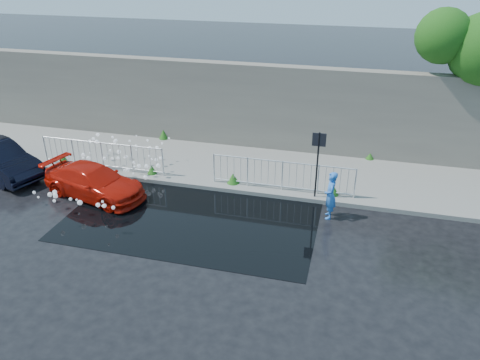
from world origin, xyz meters
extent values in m
plane|color=black|center=(0.00, 0.00, 0.00)|extent=(90.00, 90.00, 0.00)
cube|color=gray|center=(0.00, 5.00, 0.07)|extent=(30.00, 4.00, 0.15)
cube|color=gray|center=(0.00, 3.00, 0.08)|extent=(30.00, 0.25, 0.16)
cube|color=#655E55|center=(0.00, 7.20, 1.90)|extent=(30.00, 0.60, 3.50)
cube|color=black|center=(0.50, 1.00, 0.01)|extent=(8.00, 5.00, 0.01)
cylinder|color=black|center=(4.20, 3.10, 1.25)|extent=(0.06, 0.06, 2.50)
cube|color=black|center=(4.20, 3.10, 2.25)|extent=(0.45, 0.04, 0.45)
sphere|color=#124410|center=(8.00, 7.40, 5.00)|extent=(2.01, 2.01, 2.01)
cylinder|color=silver|center=(-6.50, 3.35, 0.70)|extent=(0.05, 0.05, 1.10)
cylinder|color=silver|center=(-1.50, 3.35, 0.70)|extent=(0.05, 0.05, 1.10)
cylinder|color=silver|center=(-4.00, 3.35, 1.22)|extent=(5.00, 0.04, 0.04)
cylinder|color=silver|center=(-4.00, 3.35, 0.27)|extent=(5.00, 0.04, 0.04)
cylinder|color=silver|center=(0.50, 3.35, 0.70)|extent=(0.05, 0.05, 1.10)
cylinder|color=silver|center=(5.50, 3.35, 0.70)|extent=(0.05, 0.05, 1.10)
cylinder|color=silver|center=(3.00, 3.35, 1.22)|extent=(5.00, 0.04, 0.04)
cylinder|color=silver|center=(3.00, 3.35, 0.27)|extent=(5.00, 0.04, 0.04)
cone|color=#265316|center=(-5.80, 3.40, 0.35)|extent=(0.40, 0.40, 0.39)
cone|color=#265316|center=(-2.00, 3.40, 0.32)|extent=(0.36, 0.36, 0.34)
cone|color=#265316|center=(1.20, 3.40, 0.34)|extent=(0.44, 0.44, 0.38)
cone|color=#265316|center=(4.80, 3.40, 0.33)|extent=(0.38, 0.38, 0.36)
cone|color=#265316|center=(-3.00, 6.90, 0.36)|extent=(0.42, 0.42, 0.43)
cone|color=#265316|center=(6.00, 6.90, 0.27)|extent=(0.34, 0.34, 0.25)
sphere|color=white|center=(-2.45, 2.76, 0.38)|extent=(0.07, 0.07, 0.07)
sphere|color=white|center=(-4.99, 4.43, 0.88)|extent=(0.14, 0.14, 0.14)
sphere|color=white|center=(-2.83, 3.92, 0.82)|extent=(0.07, 0.07, 0.07)
sphere|color=white|center=(-1.80, 4.74, 1.10)|extent=(0.08, 0.08, 0.08)
sphere|color=white|center=(-1.71, 3.63, 0.72)|extent=(0.11, 0.11, 0.11)
sphere|color=white|center=(-2.85, 3.95, 0.97)|extent=(0.11, 0.11, 0.11)
sphere|color=white|center=(-2.14, 3.57, 0.79)|extent=(0.08, 0.08, 0.08)
sphere|color=white|center=(-1.60, 3.13, 0.64)|extent=(0.17, 0.17, 0.17)
sphere|color=white|center=(-3.82, 3.67, 0.80)|extent=(0.10, 0.10, 0.10)
sphere|color=white|center=(-3.06, 3.48, 0.70)|extent=(0.12, 0.12, 0.12)
sphere|color=white|center=(-3.89, 4.29, 0.97)|extent=(0.13, 0.13, 0.13)
sphere|color=white|center=(-3.20, 4.71, 1.08)|extent=(0.06, 0.06, 0.06)
sphere|color=white|center=(-4.60, 3.31, 0.53)|extent=(0.15, 0.15, 0.15)
sphere|color=white|center=(-2.76, 2.72, 0.49)|extent=(0.11, 0.11, 0.11)
sphere|color=white|center=(-4.59, 2.27, 0.15)|extent=(0.13, 0.13, 0.13)
sphere|color=white|center=(-4.82, 3.05, 0.44)|extent=(0.10, 0.10, 0.10)
sphere|color=white|center=(-2.65, 4.58, 0.99)|extent=(0.10, 0.10, 0.10)
sphere|color=white|center=(-4.10, 4.43, 1.05)|extent=(0.10, 0.10, 0.10)
sphere|color=white|center=(-2.30, 4.00, 0.93)|extent=(0.14, 0.14, 0.14)
sphere|color=white|center=(-2.15, 2.32, 0.13)|extent=(0.10, 0.10, 0.10)
sphere|color=white|center=(-4.88, 4.61, 0.99)|extent=(0.14, 0.14, 0.14)
sphere|color=white|center=(-5.00, 2.77, 0.49)|extent=(0.08, 0.08, 0.08)
sphere|color=white|center=(-2.58, 3.15, 0.47)|extent=(0.09, 0.09, 0.09)
sphere|color=white|center=(-4.97, 4.13, 0.88)|extent=(0.15, 0.15, 0.15)
sphere|color=white|center=(-3.94, 4.27, 0.91)|extent=(0.13, 0.13, 0.13)
sphere|color=white|center=(-1.94, 2.70, 0.32)|extent=(0.17, 0.17, 0.17)
sphere|color=white|center=(-3.41, 4.53, 0.90)|extent=(0.10, 0.10, 0.10)
sphere|color=white|center=(-3.98, 2.38, 0.35)|extent=(0.10, 0.10, 0.10)
sphere|color=white|center=(-4.31, 2.54, 0.19)|extent=(0.06, 0.06, 0.06)
sphere|color=white|center=(-2.03, 4.56, 0.93)|extent=(0.09, 0.09, 0.09)
sphere|color=white|center=(-2.37, 3.12, 0.54)|extent=(0.16, 0.16, 0.16)
sphere|color=white|center=(-3.91, 3.32, 0.58)|extent=(0.14, 0.14, 0.14)
sphere|color=white|center=(-3.05, 2.57, 0.11)|extent=(0.10, 0.10, 0.10)
sphere|color=white|center=(-2.11, 4.24, 0.87)|extent=(0.13, 0.13, 0.13)
sphere|color=white|center=(-3.40, 3.57, 0.82)|extent=(0.16, 0.16, 0.16)
sphere|color=white|center=(-3.40, 3.45, 0.61)|extent=(0.13, 0.13, 0.13)
sphere|color=white|center=(-3.84, 3.44, 0.71)|extent=(0.08, 0.08, 0.08)
sphere|color=white|center=(-4.79, 3.24, 0.56)|extent=(0.08, 0.08, 0.08)
sphere|color=white|center=(-1.80, 3.43, 0.74)|extent=(0.14, 0.14, 0.14)
sphere|color=white|center=(-2.02, 3.50, 0.71)|extent=(0.08, 0.08, 0.08)
sphere|color=white|center=(-4.79, 4.54, 1.05)|extent=(0.10, 0.10, 0.10)
sphere|color=white|center=(-4.83, 3.36, 0.62)|extent=(0.17, 0.17, 0.17)
sphere|color=white|center=(-4.55, 3.39, 0.72)|extent=(0.08, 0.08, 0.08)
sphere|color=white|center=(-3.15, 3.51, 0.63)|extent=(0.08, 0.08, 0.08)
sphere|color=white|center=(-2.55, 3.08, 0.67)|extent=(0.11, 0.11, 0.11)
sphere|color=white|center=(-3.54, 3.27, 0.65)|extent=(0.10, 0.10, 0.10)
sphere|color=white|center=(-4.57, 4.01, 0.96)|extent=(0.16, 0.16, 0.16)
sphere|color=white|center=(-4.51, 2.44, 0.21)|extent=(0.14, 0.14, 0.14)
sphere|color=white|center=(-2.05, 3.08, 0.59)|extent=(0.15, 0.15, 0.15)
sphere|color=white|center=(-2.70, 2.85, 0.48)|extent=(0.15, 0.15, 0.15)
sphere|color=white|center=(-4.94, 0.58, 0.20)|extent=(0.08, 0.08, 0.08)
sphere|color=white|center=(-2.02, -0.13, 0.81)|extent=(0.08, 0.08, 0.08)
sphere|color=white|center=(-2.28, 0.28, 0.40)|extent=(0.10, 0.10, 0.10)
sphere|color=white|center=(-3.84, 0.08, 0.79)|extent=(0.15, 0.15, 0.15)
sphere|color=white|center=(-2.85, -0.52, 0.99)|extent=(0.10, 0.10, 0.10)
sphere|color=white|center=(-3.50, -0.35, 0.98)|extent=(0.13, 0.13, 0.13)
sphere|color=white|center=(-4.55, 0.70, 0.29)|extent=(0.16, 0.16, 0.16)
sphere|color=white|center=(-3.36, -0.62, 0.92)|extent=(0.10, 0.10, 0.10)
sphere|color=white|center=(-1.86, -0.63, 0.99)|extent=(0.13, 0.13, 0.13)
sphere|color=white|center=(-4.07, 0.36, 0.47)|extent=(0.16, 0.16, 0.16)
sphere|color=white|center=(-1.77, 0.04, 0.54)|extent=(0.12, 0.12, 0.12)
sphere|color=white|center=(-1.67, -0.60, 0.97)|extent=(0.13, 0.13, 0.13)
sphere|color=white|center=(-4.92, 0.41, 0.47)|extent=(0.11, 0.11, 0.11)
sphere|color=white|center=(-3.05, 0.18, 0.47)|extent=(0.17, 0.17, 0.17)
sphere|color=white|center=(-3.47, 0.61, 0.28)|extent=(0.08, 0.08, 0.08)
imported|color=#B41307|center=(-3.29, 1.49, 0.55)|extent=(4.08, 2.41, 1.11)
imported|color=blue|center=(4.77, 2.09, 0.80)|extent=(0.45, 0.63, 1.59)
camera|label=1|loc=(5.29, -11.28, 7.81)|focal=35.00mm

